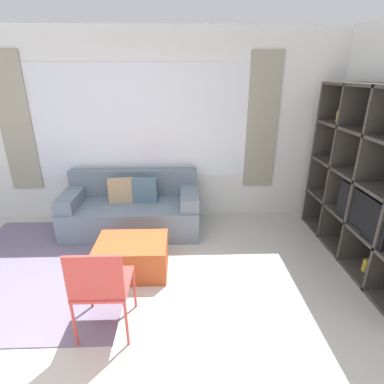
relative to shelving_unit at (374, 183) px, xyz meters
name	(u,v)px	position (x,y,z in m)	size (l,w,h in m)	color
ground_plane	(111,360)	(-2.67, -1.27, -1.00)	(16.00, 16.00, 0.00)	beige
wall_back	(141,129)	(-2.67, 1.37, 0.36)	(6.90, 0.11, 2.70)	white
area_rug	(44,266)	(-3.72, -0.01, -0.99)	(2.07, 2.27, 0.01)	slate
shelving_unit	(374,183)	(0.00, 0.00, 0.00)	(0.42, 2.24, 2.01)	#515660
couch_main	(133,209)	(-2.80, 0.90, -0.69)	(1.85, 0.85, 0.81)	slate
ottoman	(133,256)	(-2.66, -0.12, -0.81)	(0.78, 0.57, 0.38)	#B74C23
folding_chair	(101,284)	(-2.76, -1.00, -0.48)	(0.44, 0.46, 0.86)	#CC3D38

